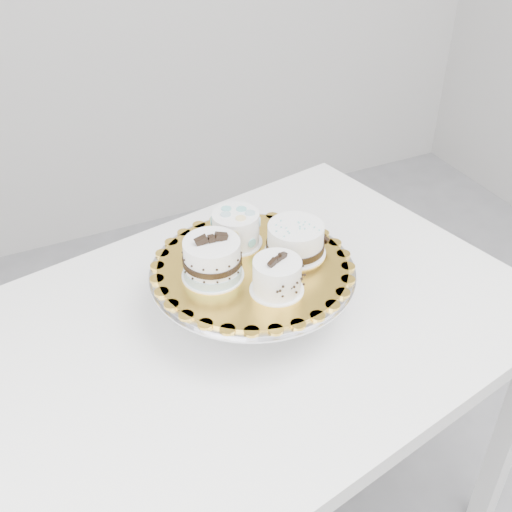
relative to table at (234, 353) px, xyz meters
name	(u,v)px	position (x,y,z in m)	size (l,w,h in m)	color
table	(234,353)	(0.00, 0.00, 0.00)	(1.34, 1.03, 0.75)	white
cake_stand	(253,281)	(0.05, 0.02, 0.15)	(0.40, 0.40, 0.11)	gray
cake_board	(253,266)	(0.05, 0.02, 0.19)	(0.37, 0.37, 0.01)	orange
cake_swirl	(277,277)	(0.06, -0.06, 0.22)	(0.12, 0.12, 0.08)	white
cake_banded	(212,260)	(-0.03, 0.03, 0.23)	(0.12, 0.12, 0.10)	white
cake_dots	(236,228)	(0.06, 0.11, 0.23)	(0.12, 0.12, 0.07)	white
cake_ribbon	(296,240)	(0.15, 0.03, 0.22)	(0.14, 0.14, 0.07)	white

